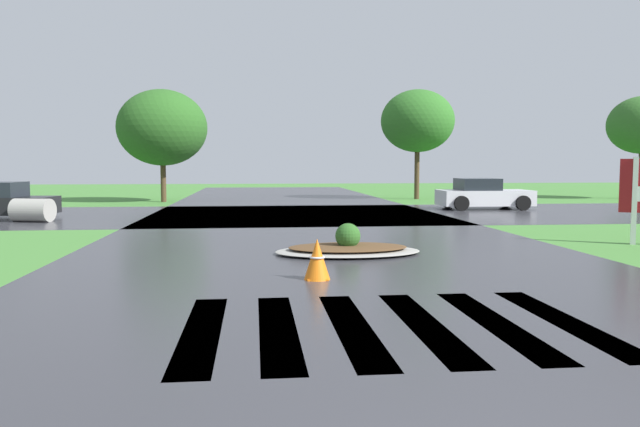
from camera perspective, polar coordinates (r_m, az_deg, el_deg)
name	(u,v)px	position (r m, az deg, el deg)	size (l,w,h in m)	color
asphalt_roadway	(331,257)	(13.12, 1.04, -4.04)	(11.37, 80.00, 0.01)	#35353A
asphalt_cross_road	(296,214)	(24.31, -2.27, -0.06)	(90.00, 10.23, 0.01)	#35353A
crosswalk_stripes	(388,326)	(7.68, 6.35, -10.28)	(4.95, 3.45, 0.01)	white
median_island	(348,248)	(13.58, 2.59, -3.21)	(3.21, 1.95, 0.68)	#9E9B93
car_silver_hatch	(483,195)	(28.09, 14.86, 1.67)	(4.02, 2.27, 1.35)	silver
drainage_pipe_stack	(33,210)	(23.25, -25.10, 0.28)	(1.47, 1.11, 0.80)	#9E9B93
traffic_cone	(317,260)	(10.54, -0.27, -4.30)	(0.45, 0.45, 0.71)	orange
background_treeline	(237,123)	(33.63, -7.72, 8.34)	(43.53, 5.73, 6.36)	#4C3823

